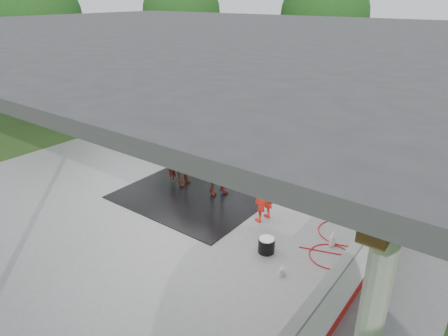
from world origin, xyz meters
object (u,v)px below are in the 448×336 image
Objects in this scene: dasher_board at (374,243)px; handler at (264,188)px; horse at (197,159)px; wash_bucket at (266,245)px.

handler reaches higher than dasher_board.
horse is at bearing -84.50° from handler.
handler is at bearing 124.98° from wash_bucket.
horse is 1.39× the size of handler.
handler is at bearing 173.44° from dasher_board.
dasher_board is 24.40× the size of wash_bucket.
wash_bucket is (0.70, -1.00, -0.63)m from handler.
wash_bucket is at bearing -120.12° from horse.
dasher_board reaches higher than wash_bucket.
wash_bucket is at bearing 43.86° from handler.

